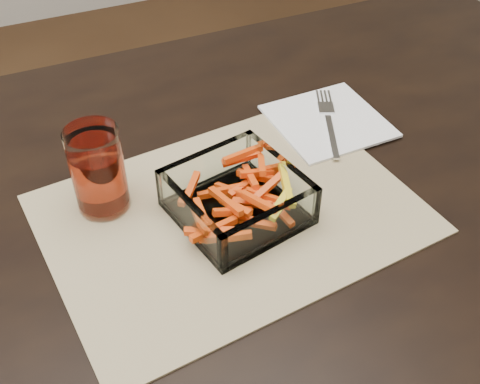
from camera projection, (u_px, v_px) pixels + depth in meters
name	position (u px, v px, depth m)	size (l,w,h in m)	color
dining_table	(161.00, 279.00, 0.79)	(1.60, 0.90, 0.75)	black
placemat	(231.00, 214.00, 0.75)	(0.45, 0.33, 0.00)	tan
glass_bowl	(237.00, 200.00, 0.74)	(0.17, 0.17, 0.06)	white
tumbler	(98.00, 173.00, 0.73)	(0.07, 0.07, 0.11)	white
napkin	(328.00, 121.00, 0.90)	(0.16, 0.16, 0.00)	white
fork	(328.00, 120.00, 0.89)	(0.08, 0.16, 0.00)	silver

